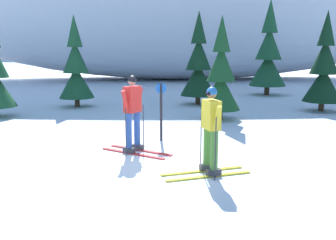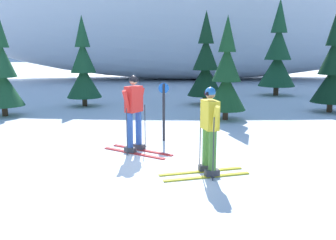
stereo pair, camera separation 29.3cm
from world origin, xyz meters
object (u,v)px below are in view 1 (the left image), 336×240
pine_tree_left (76,69)px  pine_tree_far_right (324,70)px  skier_yellow_jacket (211,129)px  pine_tree_center_right (221,77)px  pine_tree_center_left (198,66)px  skier_red_jacket (133,112)px  pine_tree_right (268,56)px  trail_marker_post (161,108)px

pine_tree_left → pine_tree_far_right: pine_tree_far_right is taller
skier_yellow_jacket → pine_tree_center_right: 6.03m
pine_tree_left → pine_tree_center_left: pine_tree_center_left is taller
skier_red_jacket → pine_tree_far_right: bearing=37.4°
pine_tree_right → trail_marker_post: bearing=-121.7°
pine_tree_left → pine_tree_center_left: bearing=3.7°
pine_tree_center_left → pine_tree_right: 5.29m
pine_tree_center_left → skier_red_jacket: bearing=-108.9°
pine_tree_right → skier_red_jacket: bearing=-121.9°
skier_yellow_jacket → trail_marker_post: (-0.86, 2.83, -0.03)m
pine_tree_center_left → pine_tree_center_right: (0.28, -3.64, -0.21)m
pine_tree_left → trail_marker_post: (3.35, -6.32, -0.73)m
pine_tree_left → trail_marker_post: 7.19m
pine_tree_left → skier_yellow_jacket: bearing=-65.3°
pine_tree_center_left → pine_tree_far_right: size_ratio=1.04×
skier_yellow_jacket → trail_marker_post: bearing=106.8°
pine_tree_right → trail_marker_post: size_ratio=3.16×
pine_tree_center_left → pine_tree_right: bearing=37.6°
skier_red_jacket → skier_yellow_jacket: skier_red_jacket is taller
pine_tree_right → skier_yellow_jacket: bearing=-112.5°
pine_tree_left → pine_tree_far_right: (9.96, -1.80, 0.03)m
pine_tree_far_right → trail_marker_post: 8.03m
skier_red_jacket → pine_tree_right: 12.98m
pine_tree_center_left → pine_tree_center_right: 3.66m
pine_tree_right → pine_tree_far_right: pine_tree_right is taller
pine_tree_far_right → skier_yellow_jacket: bearing=-128.1°
pine_tree_center_right → trail_marker_post: pine_tree_center_right is taller
skier_red_jacket → pine_tree_right: pine_tree_right is taller
pine_tree_far_right → trail_marker_post: size_ratio=2.49×
pine_tree_right → trail_marker_post: (-6.12, -9.89, -1.20)m
skier_yellow_jacket → pine_tree_center_right: size_ratio=0.51×
skier_yellow_jacket → pine_tree_center_left: (1.08, 9.49, 0.79)m
pine_tree_center_left → trail_marker_post: size_ratio=2.59×
pine_tree_left → pine_tree_right: bearing=20.6°
pine_tree_left → pine_tree_far_right: size_ratio=0.98×
pine_tree_left → pine_tree_right: pine_tree_right is taller
skier_yellow_jacket → pine_tree_far_right: pine_tree_far_right is taller
skier_yellow_jacket → pine_tree_center_right: (1.36, 5.85, 0.58)m
pine_tree_right → pine_tree_center_left: bearing=-142.4°
skier_yellow_jacket → pine_tree_center_left: size_ratio=0.45×
pine_tree_center_right → pine_tree_center_left: bearing=94.4°
pine_tree_left → pine_tree_right: (9.47, 3.57, 0.47)m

